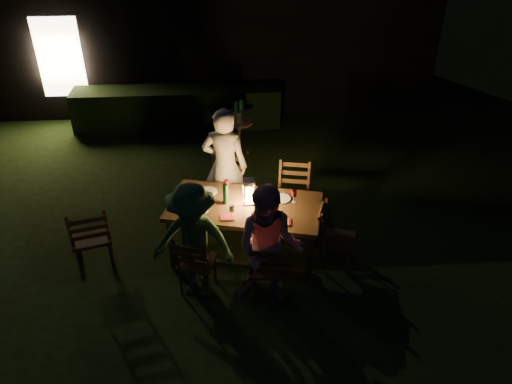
{
  "coord_description": "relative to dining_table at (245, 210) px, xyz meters",
  "views": [
    {
      "loc": [
        0.42,
        -5.97,
        4.41
      ],
      "look_at": [
        0.83,
        -0.34,
        0.85
      ],
      "focal_mm": 35.0,
      "sensor_mm": 36.0,
      "label": 1
    }
  ],
  "objects": [
    {
      "name": "lantern",
      "position": [
        0.06,
        0.04,
        0.24
      ],
      "size": [
        0.16,
        0.16,
        0.35
      ],
      "color": "white",
      "rests_on": "dining_table"
    },
    {
      "name": "wineglass_b",
      "position": [
        -0.73,
        0.06,
        0.17
      ],
      "size": [
        0.06,
        0.06,
        0.18
      ],
      "primitive_type": null,
      "color": "#59070F",
      "rests_on": "dining_table"
    },
    {
      "name": "wineglass_a",
      "position": [
        -0.22,
        0.35,
        0.17
      ],
      "size": [
        0.06,
        0.06,
        0.18
      ],
      "primitive_type": null,
      "color": "#59070F",
      "rests_on": "dining_table"
    },
    {
      "name": "bottle_table",
      "position": [
        -0.24,
        0.06,
        0.22
      ],
      "size": [
        0.07,
        0.07,
        0.28
      ],
      "primitive_type": "cylinder",
      "color": "#0F471E",
      "rests_on": "dining_table"
    },
    {
      "name": "wineglass_c",
      "position": [
        0.22,
        -0.35,
        0.17
      ],
      "size": [
        0.06,
        0.06,
        0.18
      ],
      "primitive_type": null,
      "color": "#59070F",
      "rests_on": "dining_table"
    },
    {
      "name": "chair_end",
      "position": [
        1.19,
        -0.3,
        -0.45
      ],
      "size": [
        0.56,
        0.54,
        0.94
      ],
      "rotation": [
        0.0,
        0.0,
        -1.91
      ],
      "color": "#4E2F1A",
      "rests_on": "ground"
    },
    {
      "name": "plate_far_left",
      "position": [
        -0.48,
        0.35,
        0.09
      ],
      "size": [
        0.25,
        0.25,
        0.01
      ],
      "primitive_type": "cylinder",
      "color": "white",
      "rests_on": "dining_table"
    },
    {
      "name": "plate_near_right",
      "position": [
        0.38,
        -0.32,
        0.09
      ],
      "size": [
        0.25,
        0.25,
        0.01
      ],
      "primitive_type": "cylinder",
      "color": "white",
      "rests_on": "dining_table"
    },
    {
      "name": "dining_table",
      "position": [
        0.0,
        0.0,
        0.0
      ],
      "size": [
        2.15,
        1.43,
        0.82
      ],
      "rotation": [
        0.0,
        0.0,
        -0.25
      ],
      "color": "#4E2F1A",
      "rests_on": "ground"
    },
    {
      "name": "wineglass_e",
      "position": [
        -0.17,
        -0.27,
        0.17
      ],
      "size": [
        0.06,
        0.06,
        0.18
      ],
      "primitive_type": null,
      "color": "silver",
      "rests_on": "dining_table"
    },
    {
      "name": "bottle_bucket_b",
      "position": [
        0.1,
        2.98,
        0.1
      ],
      "size": [
        0.07,
        0.07,
        0.32
      ],
      "primitive_type": "cylinder",
      "color": "#0F471E",
      "rests_on": "side_table"
    },
    {
      "name": "chair_near_left",
      "position": [
        -0.63,
        -0.63,
        -0.45
      ],
      "size": [
        0.53,
        0.56,
        0.95
      ],
      "rotation": [
        0.0,
        0.0,
        -0.29
      ],
      "color": "#4E2F1A",
      "rests_on": "ground"
    },
    {
      "name": "chair_far_left",
      "position": [
        -0.25,
        0.86,
        -0.43
      ],
      "size": [
        0.56,
        0.59,
        1.03
      ],
      "rotation": [
        0.0,
        0.0,
        2.9
      ],
      "color": "#4E2F1A",
      "rests_on": "ground"
    },
    {
      "name": "phone",
      "position": [
        -0.67,
        -0.14,
        0.08
      ],
      "size": [
        0.14,
        0.07,
        0.01
      ],
      "primitive_type": "cube",
      "color": "black",
      "rests_on": "dining_table"
    },
    {
      "name": "napkin_right",
      "position": [
        0.46,
        -0.43,
        0.09
      ],
      "size": [
        0.18,
        0.14,
        0.01
      ],
      "primitive_type": "cube",
      "color": "red",
      "rests_on": "dining_table"
    },
    {
      "name": "ice_bucket",
      "position": [
        0.05,
        2.94,
        0.05
      ],
      "size": [
        0.3,
        0.3,
        0.22
      ],
      "primitive_type": "cylinder",
      "color": "#A5A8AD",
      "rests_on": "side_table"
    },
    {
      "name": "bottle_bucket_a",
      "position": [
        0.0,
        2.9,
        0.1
      ],
      "size": [
        0.07,
        0.07,
        0.32
      ],
      "primitive_type": "cylinder",
      "color": "#0F471E",
      "rests_on": "side_table"
    },
    {
      "name": "side_table",
      "position": [
        0.05,
        2.94,
        -0.14
      ],
      "size": [
        0.51,
        0.51,
        0.68
      ],
      "color": "brown",
      "rests_on": "ground"
    },
    {
      "name": "chair_near_right",
      "position": [
        0.25,
        -0.86,
        -0.43
      ],
      "size": [
        0.52,
        0.55,
        1.02
      ],
      "rotation": [
        0.0,
        0.0,
        -0.14
      ],
      "color": "#4E2F1A",
      "rests_on": "ground"
    },
    {
      "name": "plate_near_left",
      "position": [
        -0.59,
        -0.08,
        0.09
      ],
      "size": [
        0.25,
        0.25,
        0.01
      ],
      "primitive_type": "cylinder",
      "color": "white",
      "rests_on": "dining_table"
    },
    {
      "name": "wineglass_d",
      "position": [
        0.65,
        0.02,
        0.17
      ],
      "size": [
        0.06,
        0.06,
        0.18
      ],
      "primitive_type": null,
      "color": "#59070F",
      "rests_on": "dining_table"
    },
    {
      "name": "chair_far_right",
      "position": [
        0.72,
        0.61,
        -0.43
      ],
      "size": [
        0.55,
        0.58,
        1.02
      ],
      "rotation": [
        0.0,
        0.0,
        2.92
      ],
      "color": "#4E2F1A",
      "rests_on": "ground"
    },
    {
      "name": "napkin_left",
      "position": [
        -0.22,
        -0.27,
        0.09
      ],
      "size": [
        0.18,
        0.14,
        0.01
      ],
      "primitive_type": "cube",
      "color": "red",
      "rests_on": "dining_table"
    },
    {
      "name": "plate_far_right",
      "position": [
        0.49,
        0.1,
        0.09
      ],
      "size": [
        0.25,
        0.25,
        0.01
      ],
      "primitive_type": "cylinder",
      "color": "white",
      "rests_on": "dining_table"
    },
    {
      "name": "garden_envelope",
      "position": [
        -0.67,
        6.75,
        0.84
      ],
      "size": [
        40.0,
        40.0,
        3.2
      ],
      "color": "black",
      "rests_on": "ground"
    },
    {
      "name": "chair_spare",
      "position": [
        -1.98,
        -0.13,
        -0.41
      ],
      "size": [
        0.6,
        0.62,
        1.08
      ],
      "rotation": [
        0.0,
        0.0,
        0.26
      ],
      "color": "#4E2F1A",
      "rests_on": "ground"
    },
    {
      "name": "person_house_side",
      "position": [
        -0.23,
        0.91,
        0.16
      ],
      "size": [
        0.74,
        0.58,
        1.79
      ],
      "primitive_type": "imported",
      "rotation": [
        0.0,
        0.0,
        2.89
      ],
      "color": "beige",
      "rests_on": "ground"
    },
    {
      "name": "person_opp_left",
      "position": [
        -0.64,
        -0.68,
        0.04
      ],
      "size": [
        1.12,
        0.81,
        1.56
      ],
      "primitive_type": "imported",
      "rotation": [
        0.0,
        0.0,
        -0.25
      ],
      "color": "#335C2E",
      "rests_on": "ground"
    },
    {
      "name": "person_opp_right",
      "position": [
        0.23,
        -0.91,
        0.07
      ],
      "size": [
        0.91,
        0.79,
        1.62
      ],
      "primitive_type": "imported",
      "rotation": [
        0.0,
        0.0,
        -0.25
      ],
      "color": "#B87F8E",
      "rests_on": "ground"
    }
  ]
}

